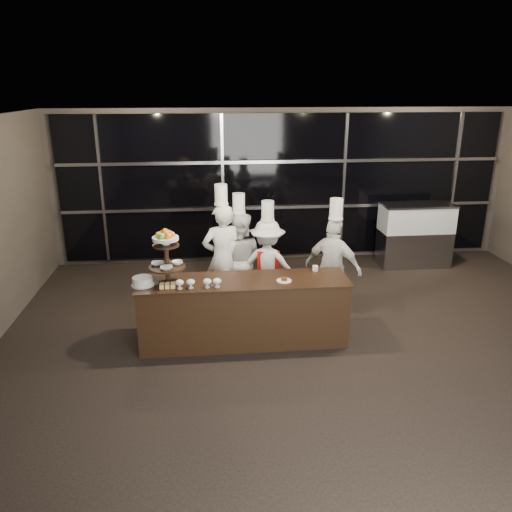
{
  "coord_description": "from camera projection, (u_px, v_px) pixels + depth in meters",
  "views": [
    {
      "loc": [
        -1.54,
        -4.7,
        3.39
      ],
      "look_at": [
        -0.87,
        1.81,
        1.15
      ],
      "focal_mm": 35.0,
      "sensor_mm": 36.0,
      "label": 1
    }
  ],
  "objects": [
    {
      "name": "chef_d",
      "position": [
        333.0,
        267.0,
        7.54
      ],
      "size": [
        0.95,
        0.85,
        1.84
      ],
      "color": "white",
      "rests_on": "ground"
    },
    {
      "name": "compotes",
      "position": [
        199.0,
        282.0,
        6.4
      ],
      "size": [
        0.59,
        0.11,
        0.12
      ],
      "color": "silver",
      "rests_on": "buffet_counter"
    },
    {
      "name": "display_stand",
      "position": [
        166.0,
        253.0,
        6.45
      ],
      "size": [
        0.48,
        0.48,
        0.74
      ],
      "color": "black",
      "rests_on": "buffet_counter"
    },
    {
      "name": "chef_a",
      "position": [
        222.0,
        257.0,
        7.69
      ],
      "size": [
        0.71,
        0.55,
        2.02
      ],
      "color": "white",
      "rests_on": "ground"
    },
    {
      "name": "pastry_squares",
      "position": [
        167.0,
        286.0,
        6.43
      ],
      "size": [
        0.2,
        0.13,
        0.05
      ],
      "color": "#F7D779",
      "rests_on": "buffet_counter"
    },
    {
      "name": "window_wall",
      "position": [
        284.0,
        187.0,
        9.83
      ],
      "size": [
        8.6,
        0.1,
        2.8
      ],
      "color": "black",
      "rests_on": "ground"
    },
    {
      "name": "chef_c",
      "position": [
        267.0,
        265.0,
        7.79
      ],
      "size": [
        1.05,
        0.76,
        1.75
      ],
      "color": "silver",
      "rests_on": "ground"
    },
    {
      "name": "small_plate",
      "position": [
        284.0,
        280.0,
        6.64
      ],
      "size": [
        0.2,
        0.2,
        0.05
      ],
      "color": "white",
      "rests_on": "buffet_counter"
    },
    {
      "name": "room",
      "position": [
        357.0,
        277.0,
        5.18
      ],
      "size": [
        10.0,
        10.0,
        10.0
      ],
      "color": "black",
      "rests_on": "ground"
    },
    {
      "name": "display_case",
      "position": [
        415.0,
        232.0,
        9.73
      ],
      "size": [
        1.38,
        0.6,
        1.24
      ],
      "color": "#A5A5AA",
      "rests_on": "ground"
    },
    {
      "name": "buffet_counter",
      "position": [
        244.0,
        311.0,
        6.83
      ],
      "size": [
        2.84,
        0.74,
        0.92
      ],
      "color": "black",
      "rests_on": "ground"
    },
    {
      "name": "chef_cup",
      "position": [
        315.0,
        268.0,
        7.01
      ],
      "size": [
        0.08,
        0.08,
        0.07
      ],
      "primitive_type": "cylinder",
      "color": "white",
      "rests_on": "buffet_counter"
    },
    {
      "name": "chef_b",
      "position": [
        239.0,
        259.0,
        7.93
      ],
      "size": [
        0.84,
        0.71,
        1.84
      ],
      "color": "white",
      "rests_on": "ground"
    },
    {
      "name": "layer_cake",
      "position": [
        142.0,
        281.0,
        6.5
      ],
      "size": [
        0.3,
        0.3,
        0.11
      ],
      "color": "white",
      "rests_on": "buffet_counter"
    }
  ]
}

